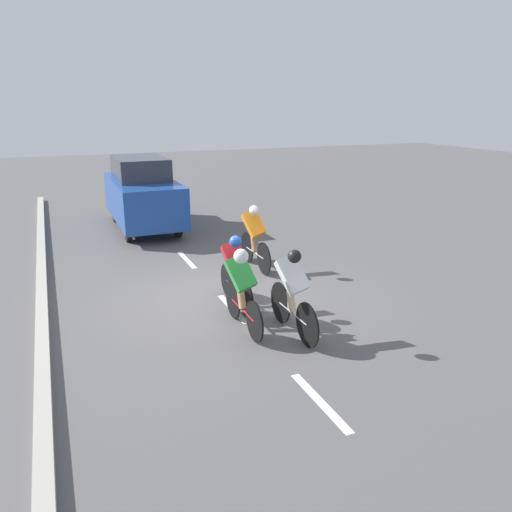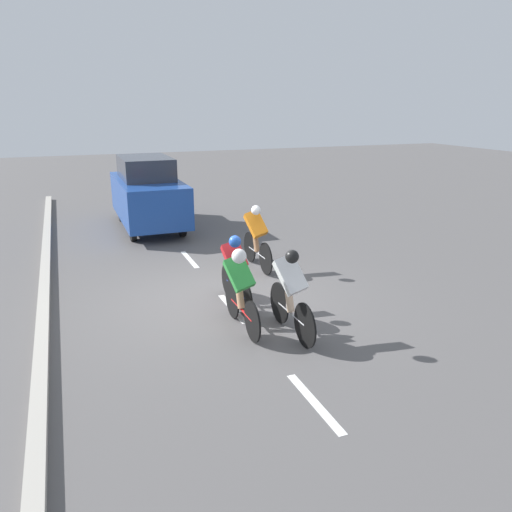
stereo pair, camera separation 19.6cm
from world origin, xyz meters
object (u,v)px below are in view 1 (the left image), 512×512
at_px(cyclist_green, 242,286).
at_px(cyclist_red, 235,268).
at_px(cyclist_orange, 254,235).
at_px(cyclist_white, 293,290).
at_px(support_car, 143,194).

relative_size(cyclist_green, cyclist_red, 0.99).
bearing_deg(cyclist_red, cyclist_orange, -121.22).
xyz_separation_m(cyclist_green, cyclist_red, (-0.25, -0.98, -0.04)).
distance_m(cyclist_green, cyclist_white, 0.82).
bearing_deg(cyclist_white, support_car, -84.12).
bearing_deg(cyclist_orange, cyclist_red, 58.78).
height_order(cyclist_green, cyclist_orange, cyclist_orange).
distance_m(cyclist_green, cyclist_red, 1.01).
height_order(cyclist_white, cyclist_orange, cyclist_white).
bearing_deg(cyclist_green, cyclist_orange, -115.98).
bearing_deg(cyclist_green, cyclist_white, 145.44).
bearing_deg(support_car, cyclist_green, 91.21).
height_order(cyclist_red, support_car, support_car).
bearing_deg(cyclist_orange, cyclist_white, 77.70).
relative_size(cyclist_orange, support_car, 0.41).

